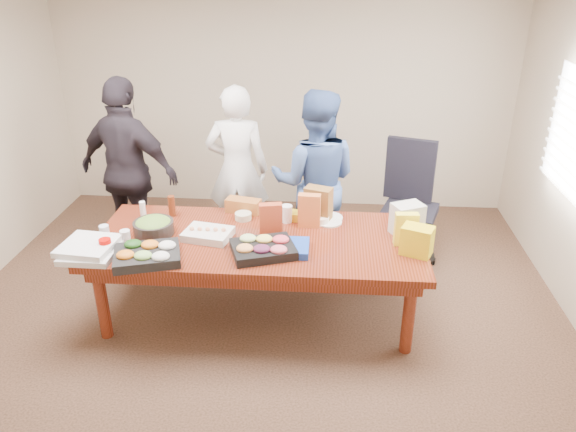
# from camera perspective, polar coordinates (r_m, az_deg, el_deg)

# --- Properties ---
(floor) EXTENTS (5.50, 5.00, 0.02)m
(floor) POSITION_cam_1_polar(r_m,az_deg,el_deg) (5.11, -2.89, -9.87)
(floor) COLOR #47301E
(floor) RESTS_ON ground
(wall_back) EXTENTS (5.50, 0.04, 2.70)m
(wall_back) POSITION_cam_1_polar(r_m,az_deg,el_deg) (6.86, -0.51, 11.91)
(wall_back) COLOR beige
(wall_back) RESTS_ON floor
(wall_front) EXTENTS (5.50, 0.04, 2.70)m
(wall_front) POSITION_cam_1_polar(r_m,az_deg,el_deg) (2.35, -11.53, -17.52)
(wall_front) COLOR beige
(wall_front) RESTS_ON floor
(window_blinds) EXTENTS (0.04, 1.36, 1.00)m
(window_blinds) POSITION_cam_1_polar(r_m,az_deg,el_deg) (5.38, 27.46, 6.99)
(window_blinds) COLOR beige
(window_blinds) RESTS_ON wall_right
(conference_table) EXTENTS (2.80, 1.20, 0.75)m
(conference_table) POSITION_cam_1_polar(r_m,az_deg,el_deg) (4.90, -2.99, -6.19)
(conference_table) COLOR #4C1C0F
(conference_table) RESTS_ON floor
(office_chair) EXTENTS (0.77, 0.77, 1.20)m
(office_chair) POSITION_cam_1_polar(r_m,az_deg,el_deg) (5.78, 12.41, 0.84)
(office_chair) COLOR black
(office_chair) RESTS_ON floor
(person_center) EXTENTS (0.66, 0.44, 1.79)m
(person_center) POSITION_cam_1_polar(r_m,az_deg,el_deg) (5.84, -5.21, 4.74)
(person_center) COLOR white
(person_center) RESTS_ON floor
(person_right) EXTENTS (0.92, 0.74, 1.83)m
(person_right) POSITION_cam_1_polar(r_m,az_deg,el_deg) (5.45, 2.78, 3.51)
(person_right) COLOR #3E5B95
(person_right) RESTS_ON floor
(person_left) EXTENTS (1.21, 0.79, 1.91)m
(person_left) POSITION_cam_1_polar(r_m,az_deg,el_deg) (5.82, -16.02, 4.37)
(person_left) COLOR black
(person_left) RESTS_ON floor
(veggie_tray) EXTENTS (0.60, 0.53, 0.08)m
(veggie_tray) POSITION_cam_1_polar(r_m,az_deg,el_deg) (4.51, -14.28, -3.98)
(veggie_tray) COLOR black
(veggie_tray) RESTS_ON conference_table
(fruit_tray) EXTENTS (0.59, 0.52, 0.07)m
(fruit_tray) POSITION_cam_1_polar(r_m,az_deg,el_deg) (4.47, -2.57, -3.44)
(fruit_tray) COLOR black
(fruit_tray) RESTS_ON conference_table
(sheet_cake) EXTENTS (0.44, 0.36, 0.07)m
(sheet_cake) POSITION_cam_1_polar(r_m,az_deg,el_deg) (4.76, -8.23, -1.85)
(sheet_cake) COLOR silver
(sheet_cake) RESTS_ON conference_table
(salad_bowl) EXTENTS (0.35, 0.35, 0.11)m
(salad_bowl) POSITION_cam_1_polar(r_m,az_deg,el_deg) (4.91, -13.65, -1.17)
(salad_bowl) COLOR #292421
(salad_bowl) RESTS_ON conference_table
(chip_bag_blue) EXTENTS (0.41, 0.31, 0.06)m
(chip_bag_blue) POSITION_cam_1_polar(r_m,az_deg,el_deg) (4.50, -0.42, -3.27)
(chip_bag_blue) COLOR #183FAA
(chip_bag_blue) RESTS_ON conference_table
(chip_bag_red) EXTENTS (0.21, 0.12, 0.28)m
(chip_bag_red) POSITION_cam_1_polar(r_m,az_deg,el_deg) (4.72, -1.80, -0.33)
(chip_bag_red) COLOR #B14022
(chip_bag_red) RESTS_ON conference_table
(chip_bag_yellow) EXTENTS (0.19, 0.09, 0.28)m
(chip_bag_yellow) POSITION_cam_1_polar(r_m,az_deg,el_deg) (4.65, 12.03, -1.33)
(chip_bag_yellow) COLOR yellow
(chip_bag_yellow) RESTS_ON conference_table
(chip_bag_orange) EXTENTS (0.20, 0.10, 0.30)m
(chip_bag_orange) POSITION_cam_1_polar(r_m,az_deg,el_deg) (4.86, 2.20, 0.56)
(chip_bag_orange) COLOR orange
(chip_bag_orange) RESTS_ON conference_table
(mayo_jar) EXTENTS (0.13, 0.13, 0.16)m
(mayo_jar) POSITION_cam_1_polar(r_m,az_deg,el_deg) (4.97, -0.13, 0.24)
(mayo_jar) COLOR white
(mayo_jar) RESTS_ON conference_table
(mustard_bottle) EXTENTS (0.07, 0.07, 0.17)m
(mustard_bottle) POSITION_cam_1_polar(r_m,az_deg,el_deg) (4.99, -1.36, 0.42)
(mustard_bottle) COLOR #F8FF06
(mustard_bottle) RESTS_ON conference_table
(dressing_bottle) EXTENTS (0.07, 0.07, 0.20)m
(dressing_bottle) POSITION_cam_1_polar(r_m,az_deg,el_deg) (5.18, -11.87, 1.00)
(dressing_bottle) COLOR #5F250F
(dressing_bottle) RESTS_ON conference_table
(ranch_bottle) EXTENTS (0.06, 0.06, 0.16)m
(ranch_bottle) POSITION_cam_1_polar(r_m,az_deg,el_deg) (5.21, -14.70, 0.61)
(ranch_bottle) COLOR white
(ranch_bottle) RESTS_ON conference_table
(banana_bunch) EXTENTS (0.23, 0.15, 0.07)m
(banana_bunch) POSITION_cam_1_polar(r_m,az_deg,el_deg) (5.03, 0.88, 0.01)
(banana_bunch) COLOR gold
(banana_bunch) RESTS_ON conference_table
(bread_loaf) EXTENTS (0.34, 0.21, 0.13)m
(bread_loaf) POSITION_cam_1_polar(r_m,az_deg,el_deg) (5.18, -4.61, 1.07)
(bread_loaf) COLOR #A35C26
(bread_loaf) RESTS_ON conference_table
(kraft_bag) EXTENTS (0.27, 0.21, 0.31)m
(kraft_bag) POSITION_cam_1_polar(r_m,az_deg,el_deg) (4.99, 3.13, 1.26)
(kraft_bag) COLOR brown
(kraft_bag) RESTS_ON conference_table
(red_cup) EXTENTS (0.12, 0.12, 0.13)m
(red_cup) POSITION_cam_1_polar(r_m,az_deg,el_deg) (4.69, -18.25, -2.98)
(red_cup) COLOR #C10500
(red_cup) RESTS_ON conference_table
(clear_cup_a) EXTENTS (0.10, 0.10, 0.12)m
(clear_cup_a) POSITION_cam_1_polar(r_m,az_deg,el_deg) (4.81, -16.38, -2.07)
(clear_cup_a) COLOR white
(clear_cup_a) RESTS_ON conference_table
(clear_cup_b) EXTENTS (0.09, 0.09, 0.11)m
(clear_cup_b) POSITION_cam_1_polar(r_m,az_deg,el_deg) (4.95, -18.35, -1.55)
(clear_cup_b) COLOR white
(clear_cup_b) RESTS_ON conference_table
(pizza_box_lower) EXTENTS (0.42, 0.42, 0.05)m
(pizza_box_lower) POSITION_cam_1_polar(r_m,az_deg,el_deg) (4.72, -19.62, -3.55)
(pizza_box_lower) COLOR silver
(pizza_box_lower) RESTS_ON conference_table
(pizza_box_upper) EXTENTS (0.45, 0.45, 0.05)m
(pizza_box_upper) POSITION_cam_1_polar(r_m,az_deg,el_deg) (4.73, -19.85, -2.88)
(pizza_box_upper) COLOR white
(pizza_box_upper) RESTS_ON pizza_box_lower
(plate_a) EXTENTS (0.28, 0.28, 0.01)m
(plate_a) POSITION_cam_1_polar(r_m,az_deg,el_deg) (5.08, 4.33, -0.14)
(plate_a) COLOR white
(plate_a) RESTS_ON conference_table
(plate_b) EXTENTS (0.28, 0.28, 0.01)m
(plate_b) POSITION_cam_1_polar(r_m,az_deg,el_deg) (5.00, 4.21, -0.59)
(plate_b) COLOR white
(plate_b) RESTS_ON conference_table
(dip_bowl_a) EXTENTS (0.20, 0.20, 0.07)m
(dip_bowl_a) POSITION_cam_1_polar(r_m,az_deg,el_deg) (4.97, 3.31, -0.37)
(dip_bowl_a) COLOR white
(dip_bowl_a) RESTS_ON conference_table
(dip_bowl_b) EXTENTS (0.15, 0.15, 0.06)m
(dip_bowl_b) POSITION_cam_1_polar(r_m,az_deg,el_deg) (5.05, -4.63, -0.01)
(dip_bowl_b) COLOR beige
(dip_bowl_b) RESTS_ON conference_table
(grocery_bag_white) EXTENTS (0.31, 0.27, 0.27)m
(grocery_bag_white) POSITION_cam_1_polar(r_m,az_deg,el_deg) (4.85, 12.14, -0.29)
(grocery_bag_white) COLOR silver
(grocery_bag_white) RESTS_ON conference_table
(grocery_bag_yellow) EXTENTS (0.29, 0.25, 0.24)m
(grocery_bag_yellow) POSITION_cam_1_polar(r_m,az_deg,el_deg) (4.54, 13.12, -2.47)
(grocery_bag_yellow) COLOR yellow
(grocery_bag_yellow) RESTS_ON conference_table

